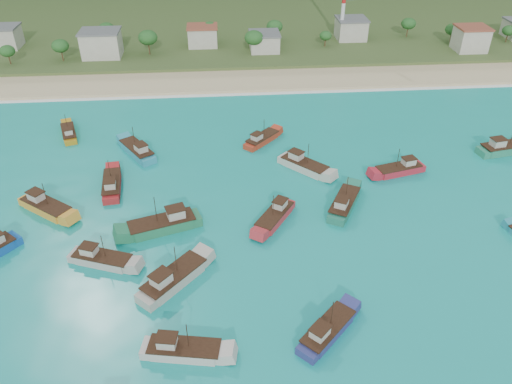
{
  "coord_description": "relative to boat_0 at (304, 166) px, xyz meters",
  "views": [
    {
      "loc": [
        1.92,
        -56.06,
        53.63
      ],
      "look_at": [
        7.88,
        18.0,
        3.0
      ],
      "focal_mm": 35.0,
      "sensor_mm": 36.0,
      "label": 1
    }
  ],
  "objects": [
    {
      "name": "boat_17",
      "position": [
        44.24,
        3.42,
        0.08
      ],
      "size": [
        12.4,
        5.63,
        7.06
      ],
      "rotation": [
        0.0,
        0.0,
        4.89
      ],
      "color": "#268262",
      "rests_on": "ground"
    },
    {
      "name": "boat_6",
      "position": [
        -7.52,
        12.1,
        -0.16
      ],
      "size": [
        8.75,
        9.04,
        5.74
      ],
      "rotation": [
        0.0,
        0.0,
        5.53
      ],
      "color": "#A8321C",
      "rests_on": "ground"
    },
    {
      "name": "village",
      "position": [
        -6.35,
        72.2,
        3.94
      ],
      "size": [
        212.59,
        25.66,
        7.42
      ],
      "color": "beige",
      "rests_on": "ground"
    },
    {
      "name": "vegetation",
      "position": [
        -13.24,
        73.61,
        4.27
      ],
      "size": [
        280.13,
        25.11,
        8.92
      ],
      "color": "#235623",
      "rests_on": "ground"
    },
    {
      "name": "surf_line",
      "position": [
        -18.64,
        39.61,
        -0.81
      ],
      "size": [
        400.0,
        2.5,
        0.08
      ],
      "primitive_type": "cube",
      "color": "white",
      "rests_on": "ground"
    },
    {
      "name": "boat_2",
      "position": [
        -48.61,
        -10.57,
        0.02
      ],
      "size": [
        11.1,
        9.55,
        6.72
      ],
      "rotation": [
        0.0,
        0.0,
        4.06
      ],
      "color": "orange",
      "rests_on": "ground"
    },
    {
      "name": "land",
      "position": [
        -18.64,
        110.11,
        -0.81
      ],
      "size": [
        400.0,
        110.0,
        2.4
      ],
      "primitive_type": "cube",
      "color": "#385123",
      "rests_on": "ground"
    },
    {
      "name": "boat_23",
      "position": [
        -51.15,
        18.59,
        -0.2
      ],
      "size": [
        5.5,
        9.75,
        5.53
      ],
      "rotation": [
        0.0,
        0.0,
        0.31
      ],
      "color": "#AE7B17",
      "rests_on": "ground"
    },
    {
      "name": "beach",
      "position": [
        -18.64,
        49.11,
        -0.81
      ],
      "size": [
        400.0,
        18.0,
        1.2
      ],
      "primitive_type": "cube",
      "color": "beige",
      "rests_on": "ground"
    },
    {
      "name": "boat_27",
      "position": [
        18.98,
        -2.96,
        -0.09
      ],
      "size": [
        10.82,
        5.58,
        6.13
      ],
      "rotation": [
        0.0,
        0.0,
        1.82
      ],
      "color": "#B72131",
      "rests_on": "ground"
    },
    {
      "name": "boat_3",
      "position": [
        -3.67,
        -42.31,
        -0.1
      ],
      "size": [
        9.38,
        9.44,
        6.07
      ],
      "rotation": [
        0.0,
        0.0,
        5.5
      ],
      "color": "navy",
      "rests_on": "ground"
    },
    {
      "name": "boat_16",
      "position": [
        -7.79,
        -16.54,
        -0.09
      ],
      "size": [
        8.32,
        10.37,
        6.15
      ],
      "rotation": [
        0.0,
        0.0,
        2.56
      ],
      "color": "#BA2C33",
      "rests_on": "ground"
    },
    {
      "name": "boat_13",
      "position": [
        -37.94,
        -4.17,
        -0.06
      ],
      "size": [
        4.34,
        10.94,
        6.3
      ],
      "rotation": [
        0.0,
        0.0,
        0.11
      ],
      "color": "#A31E20",
      "rests_on": "ground"
    },
    {
      "name": "boat_26",
      "position": [
        -24.71,
        -30.97,
        0.08
      ],
      "size": [
        10.65,
        11.19,
        7.05
      ],
      "rotation": [
        0.0,
        0.0,
        5.54
      ],
      "color": "#A7A396",
      "rests_on": "ground"
    },
    {
      "name": "boat_12",
      "position": [
        -27.1,
        -17.62,
        0.15
      ],
      "size": [
        13.12,
        7.4,
        7.44
      ],
      "rotation": [
        0.0,
        0.0,
        1.88
      ],
      "color": "#21744D",
      "rests_on": "ground"
    },
    {
      "name": "boat_11",
      "position": [
        5.13,
        -13.9,
        -0.01
      ],
      "size": [
        8.2,
        11.34,
        6.57
      ],
      "rotation": [
        0.0,
        0.0,
        5.79
      ],
      "color": "#1E6D56",
      "rests_on": "ground"
    },
    {
      "name": "boat_0",
      "position": [
        0.0,
        0.0,
        0.0
      ],
      "size": [
        10.23,
        10.31,
        6.63
      ],
      "rotation": [
        0.0,
        0.0,
        3.92
      ],
      "color": "beige",
      "rests_on": "ground"
    },
    {
      "name": "ground",
      "position": [
        -18.64,
        -29.89,
        -0.81
      ],
      "size": [
        600.0,
        600.0,
        0.0
      ],
      "primitive_type": "plane",
      "color": "#0C847C",
      "rests_on": "ground"
    },
    {
      "name": "boat_25",
      "position": [
        -36.22,
        -25.43,
        -0.1
      ],
      "size": [
        10.72,
        6.4,
        6.09
      ],
      "rotation": [
        0.0,
        0.0,
        4.36
      ],
      "color": "#AEA59D",
      "rests_on": "ground"
    },
    {
      "name": "boat_21",
      "position": [
        -34.55,
        8.84,
        0.01
      ],
      "size": [
        8.94,
        11.26,
        6.66
      ],
      "rotation": [
        0.0,
        0.0,
        0.58
      ],
      "color": "teal",
      "rests_on": "ground"
    },
    {
      "name": "boat_9",
      "position": [
        -22.76,
        -43.9,
        -0.08
      ],
      "size": [
        10.8,
        4.81,
        6.16
      ],
      "rotation": [
        0.0,
        0.0,
        4.54
      ],
      "color": "beige",
      "rests_on": "ground"
    }
  ]
}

